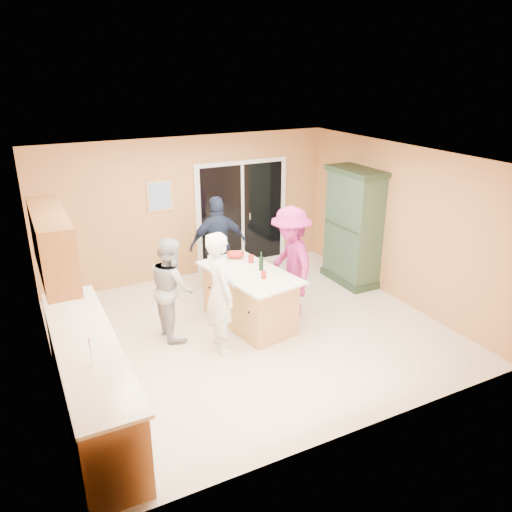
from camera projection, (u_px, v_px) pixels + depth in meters
name	position (u px, v px, depth m)	size (l,w,h in m)	color
floor	(250.00, 331.00, 7.52)	(5.50, 5.50, 0.00)	silver
ceiling	(249.00, 158.00, 6.60)	(5.50, 5.00, 0.10)	white
wall_back	(190.00, 208.00, 9.14)	(5.50, 0.10, 2.60)	#EFA662
wall_front	(360.00, 327.00, 4.98)	(5.50, 0.10, 2.60)	#EFA662
wall_left	(42.00, 286.00, 5.90)	(0.10, 5.00, 2.60)	#EFA662
wall_right	(399.00, 224.00, 8.22)	(0.10, 5.00, 2.60)	#EFA662
left_cabinet_run	(92.00, 386.00, 5.45)	(0.65, 3.05, 1.24)	tan
upper_cabinets	(52.00, 243.00, 5.60)	(0.35, 1.60, 0.75)	tan
sliding_door	(242.00, 214.00, 9.65)	(1.90, 0.07, 2.10)	silver
framed_picture	(160.00, 196.00, 8.78)	(0.46, 0.04, 0.56)	tan
kitchen_island	(249.00, 299.00, 7.61)	(1.16, 1.78, 0.87)	tan
green_hutch	(353.00, 228.00, 8.93)	(0.60, 1.14, 2.10)	#1F321F
woman_white	(220.00, 293.00, 6.76)	(0.63, 0.41, 1.73)	white
woman_grey	(172.00, 288.00, 7.18)	(0.73, 0.57, 1.51)	#ABABAD
woman_navy	(218.00, 245.00, 8.59)	(1.00, 0.42, 1.71)	#1A223A
woman_magenta	(291.00, 262.00, 7.74)	(1.14, 0.66, 1.77)	#93205F
serving_bowl	(236.00, 255.00, 7.98)	(0.28, 0.28, 0.07)	#A72012
tulip_vase	(64.00, 278.00, 6.52)	(0.22, 0.15, 0.41)	#A21710
tumbler_near	(251.00, 259.00, 7.76)	(0.08, 0.08, 0.12)	#A72012
tumbler_far	(264.00, 275.00, 7.18)	(0.07, 0.07, 0.11)	#A72012
wine_bottle	(261.00, 264.00, 7.43)	(0.07, 0.07, 0.30)	black
white_plate	(259.00, 269.00, 7.52)	(0.20, 0.20, 0.01)	silver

